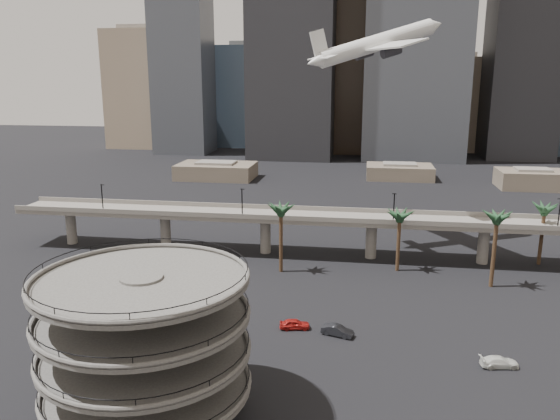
% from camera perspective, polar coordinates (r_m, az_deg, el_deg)
% --- Properties ---
extents(ground, '(700.00, 700.00, 0.00)m').
position_cam_1_polar(ground, '(65.04, -0.63, -19.88)').
color(ground, black).
rests_on(ground, ground).
extents(parking_ramp, '(22.20, 22.20, 17.35)m').
position_cam_1_polar(parking_ramp, '(60.12, -13.94, -12.50)').
color(parking_ramp, '#4B4946').
rests_on(parking_ramp, ground).
extents(overpass, '(130.00, 9.30, 14.70)m').
position_cam_1_polar(overpass, '(112.58, 3.97, -1.17)').
color(overpass, slate).
rests_on(overpass, ground).
extents(palm_trees, '(54.40, 18.40, 14.00)m').
position_cam_1_polar(palm_trees, '(104.69, 15.43, -0.52)').
color(palm_trees, '#46311E').
rests_on(palm_trees, ground).
extents(low_buildings, '(135.00, 27.50, 6.80)m').
position_cam_1_polar(low_buildings, '(198.61, 8.14, 3.82)').
color(low_buildings, brown).
rests_on(low_buildings, ground).
extents(skyline, '(269.00, 86.00, 134.97)m').
position_cam_1_polar(skyline, '(271.04, 10.56, 16.17)').
color(skyline, '#7F6C58').
rests_on(skyline, ground).
extents(airborne_jet, '(29.95, 27.98, 12.09)m').
position_cam_1_polar(airborne_jet, '(120.25, 10.06, 16.73)').
color(airborne_jet, silver).
rests_on(airborne_jet, ground).
extents(car_a, '(4.67, 2.53, 1.51)m').
position_cam_1_polar(car_a, '(81.90, 1.54, -11.83)').
color(car_a, red).
rests_on(car_a, ground).
extents(car_b, '(4.91, 2.88, 1.53)m').
position_cam_1_polar(car_b, '(80.34, 6.02, -12.42)').
color(car_b, black).
rests_on(car_b, ground).
extents(car_c, '(5.06, 2.70, 1.40)m').
position_cam_1_polar(car_c, '(77.41, 21.95, -14.51)').
color(car_c, silver).
rests_on(car_c, ground).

